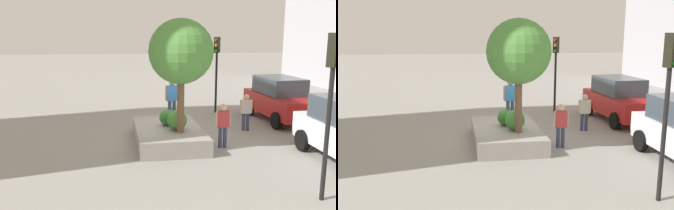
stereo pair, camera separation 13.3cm
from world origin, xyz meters
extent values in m
plane|color=gray|center=(0.00, 0.00, 0.00)|extent=(120.00, 120.00, 0.00)
cube|color=gray|center=(0.43, -0.15, 0.33)|extent=(4.25, 2.60, 0.65)
cylinder|color=brown|center=(1.29, 0.20, 1.85)|extent=(0.28, 0.28, 2.40)
sphere|color=#4C8C3D|center=(1.29, 0.20, 3.71)|extent=(2.41, 2.41, 2.41)
sphere|color=#2D6628|center=(0.20, -0.14, 0.98)|extent=(0.66, 0.66, 0.66)
sphere|color=#3D7A33|center=(0.93, 0.13, 1.04)|extent=(0.79, 0.79, 0.79)
cube|color=brown|center=(-0.42, 0.15, 0.72)|extent=(0.27, 0.81, 0.02)
sphere|color=beige|center=(-0.32, -0.10, 0.68)|extent=(0.06, 0.06, 0.06)
sphere|color=beige|center=(-0.48, -0.11, 0.68)|extent=(0.06, 0.06, 0.06)
sphere|color=beige|center=(-0.36, 0.41, 0.68)|extent=(0.06, 0.06, 0.06)
sphere|color=beige|center=(-0.52, 0.40, 0.68)|extent=(0.06, 0.06, 0.06)
cylinder|color=navy|center=(-0.44, 0.25, 1.14)|extent=(0.15, 0.15, 0.84)
cylinder|color=navy|center=(-0.40, 0.05, 1.14)|extent=(0.15, 0.15, 0.84)
cube|color=#2D6BB2|center=(-0.42, 0.15, 1.89)|extent=(0.28, 0.50, 0.65)
cylinder|color=#9E7251|center=(-0.46, 0.39, 1.91)|extent=(0.10, 0.10, 0.62)
cylinder|color=#9E7251|center=(-0.38, -0.10, 1.91)|extent=(0.10, 0.10, 0.62)
sphere|color=#9E7251|center=(-0.42, 0.15, 2.35)|extent=(0.27, 0.27, 0.27)
cube|color=#B21E1E|center=(-2.41, 6.01, 0.87)|extent=(4.78, 2.21, 0.94)
cube|color=#38424C|center=(-2.65, 6.00, 1.76)|extent=(2.71, 1.86, 0.84)
cylinder|color=black|center=(-0.97, 7.07, 0.40)|extent=(0.81, 0.27, 0.80)
cylinder|color=black|center=(-0.86, 5.10, 0.40)|extent=(0.81, 0.27, 0.80)
cylinder|color=black|center=(-3.96, 6.92, 0.40)|extent=(0.81, 0.27, 0.80)
cylinder|color=black|center=(-3.86, 4.95, 0.40)|extent=(0.81, 0.27, 0.80)
cylinder|color=black|center=(2.22, 4.71, 0.40)|extent=(0.80, 0.24, 0.80)
cylinder|color=black|center=(6.16, 3.14, 1.78)|extent=(0.12, 0.12, 3.55)
cube|color=black|center=(6.16, 3.14, 3.98)|extent=(0.34, 0.36, 0.85)
cylinder|color=black|center=(-4.74, 3.32, 1.65)|extent=(0.12, 0.12, 3.30)
cube|color=black|center=(-4.74, 3.32, 3.72)|extent=(0.36, 0.37, 0.85)
sphere|color=red|center=(-4.62, 3.22, 3.97)|extent=(0.14, 0.14, 0.14)
sphere|color=gold|center=(-4.62, 3.22, 3.69)|extent=(0.14, 0.14, 0.14)
sphere|color=green|center=(-4.62, 3.22, 3.41)|extent=(0.14, 0.14, 0.14)
cylinder|color=navy|center=(-0.88, 3.52, 0.40)|extent=(0.15, 0.15, 0.79)
cylinder|color=navy|center=(-0.84, 3.71, 0.40)|extent=(0.15, 0.15, 0.79)
cube|color=silver|center=(-0.86, 3.61, 1.11)|extent=(0.27, 0.48, 0.62)
cylinder|color=#D8AD8C|center=(-0.90, 3.38, 1.12)|extent=(0.10, 0.10, 0.59)
cylinder|color=#D8AD8C|center=(-0.82, 3.85, 1.12)|extent=(0.10, 0.10, 0.59)
sphere|color=#D8AD8C|center=(-0.86, 3.61, 1.55)|extent=(0.26, 0.26, 0.26)
cylinder|color=navy|center=(1.40, 1.74, 0.41)|extent=(0.15, 0.15, 0.82)
cylinder|color=navy|center=(1.39, 1.94, 0.41)|extent=(0.15, 0.15, 0.82)
cube|color=#B23338|center=(1.40, 1.84, 1.14)|extent=(0.23, 0.48, 0.64)
cylinder|color=#D8AD8C|center=(1.42, 1.60, 1.16)|extent=(0.10, 0.10, 0.60)
cylinder|color=#D8AD8C|center=(1.38, 2.08, 1.16)|extent=(0.10, 0.10, 0.60)
sphere|color=#D8AD8C|center=(1.40, 1.84, 1.59)|extent=(0.27, 0.27, 0.27)
camera|label=1|loc=(14.57, -2.31, 4.43)|focal=39.18mm
camera|label=2|loc=(14.59, -2.18, 4.43)|focal=39.18mm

